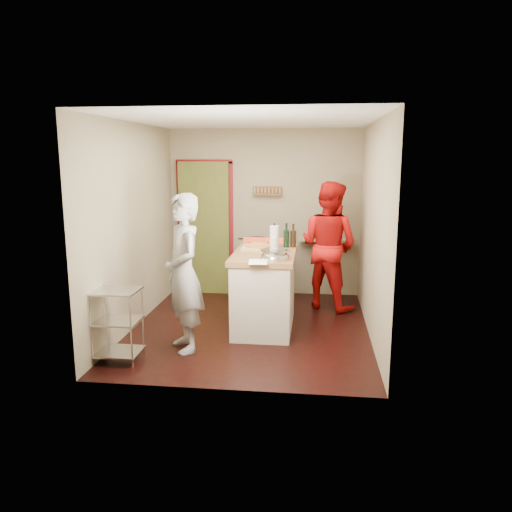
{
  "coord_description": "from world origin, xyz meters",
  "views": [
    {
      "loc": [
        0.8,
        -6.08,
        2.17
      ],
      "look_at": [
        0.07,
        0.0,
        0.95
      ],
      "focal_mm": 35.0,
      "sensor_mm": 36.0,
      "label": 1
    }
  ],
  "objects_px": {
    "stove": "(265,270)",
    "person_red": "(328,246)",
    "island": "(265,288)",
    "person_stripe": "(184,273)",
    "wire_shelving": "(117,322)"
  },
  "relations": [
    {
      "from": "island",
      "to": "person_stripe",
      "type": "bearing_deg",
      "value": -133.95
    },
    {
      "from": "wire_shelving",
      "to": "person_red",
      "type": "xyz_separation_m",
      "value": [
        2.28,
        2.26,
        0.48
      ]
    },
    {
      "from": "stove",
      "to": "wire_shelving",
      "type": "bearing_deg",
      "value": -116.85
    },
    {
      "from": "island",
      "to": "person_red",
      "type": "distance_m",
      "value": 1.35
    },
    {
      "from": "person_red",
      "to": "person_stripe",
      "type": "bearing_deg",
      "value": 80.45
    },
    {
      "from": "island",
      "to": "person_stripe",
      "type": "relative_size",
      "value": 0.79
    },
    {
      "from": "wire_shelving",
      "to": "person_stripe",
      "type": "relative_size",
      "value": 0.45
    },
    {
      "from": "island",
      "to": "person_red",
      "type": "height_order",
      "value": "person_red"
    },
    {
      "from": "stove",
      "to": "wire_shelving",
      "type": "relative_size",
      "value": 1.26
    },
    {
      "from": "stove",
      "to": "person_red",
      "type": "relative_size",
      "value": 0.55
    },
    {
      "from": "stove",
      "to": "person_red",
      "type": "xyz_separation_m",
      "value": [
        0.95,
        -0.37,
        0.47
      ]
    },
    {
      "from": "person_red",
      "to": "stove",
      "type": "bearing_deg",
      "value": 11.06
    },
    {
      "from": "wire_shelving",
      "to": "stove",
      "type": "bearing_deg",
      "value": 63.15
    },
    {
      "from": "stove",
      "to": "person_stripe",
      "type": "relative_size",
      "value": 0.56
    },
    {
      "from": "wire_shelving",
      "to": "person_stripe",
      "type": "distance_m",
      "value": 0.88
    }
  ]
}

